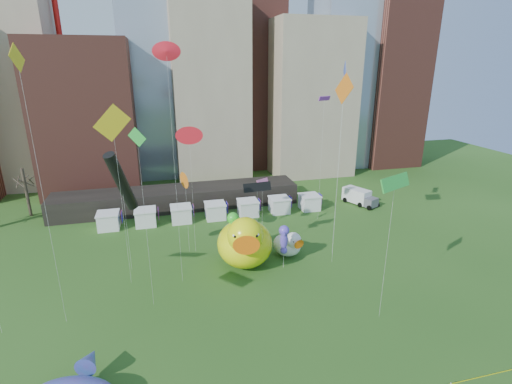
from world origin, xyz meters
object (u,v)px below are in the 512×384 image
object	(u,v)px
big_duck	(245,242)
seahorse_purple	(284,237)
seahorse_green	(233,226)
box_truck	(359,197)
small_duck	(288,244)

from	to	relation	value
big_duck	seahorse_purple	size ratio (longest dim) A/B	1.76
seahorse_green	box_truck	world-z (taller)	seahorse_green
big_duck	seahorse_green	bearing A→B (deg)	122.75
seahorse_green	seahorse_purple	bearing A→B (deg)	-22.18
big_duck	small_duck	distance (m)	5.91
seahorse_purple	big_duck	bearing A→B (deg)	-176.69
big_duck	small_duck	bearing A→B (deg)	22.37
big_duck	small_duck	world-z (taller)	big_duck
seahorse_green	seahorse_purple	distance (m)	6.22
seahorse_green	box_truck	size ratio (longest dim) A/B	0.95
seahorse_purple	box_truck	world-z (taller)	seahorse_purple
big_duck	seahorse_purple	bearing A→B (deg)	-9.76
seahorse_purple	box_truck	size ratio (longest dim) A/B	0.85
big_duck	small_duck	size ratio (longest dim) A/B	1.95
big_duck	box_truck	world-z (taller)	big_duck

